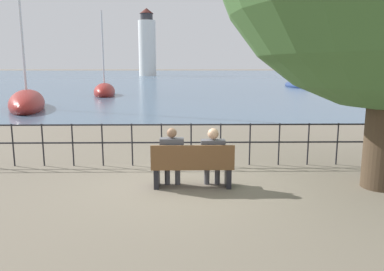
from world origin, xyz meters
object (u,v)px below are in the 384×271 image
(sailboat_0, at_px, (297,85))
(sailboat_1, at_px, (105,92))
(park_bench, at_px, (193,167))
(seated_person_left, at_px, (172,154))
(sailboat_2, at_px, (27,103))
(harbor_lighthouse, at_px, (147,45))
(seated_person_right, at_px, (213,154))

(sailboat_0, bearing_deg, sailboat_1, -146.74)
(sailboat_0, bearing_deg, park_bench, -109.44)
(seated_person_left, xyz_separation_m, sailboat_0, (14.15, 39.23, -0.39))
(park_bench, distance_m, sailboat_0, 41.63)
(sailboat_2, bearing_deg, harbor_lighthouse, 71.67)
(park_bench, xyz_separation_m, sailboat_1, (-7.15, 25.51, -0.09))
(sailboat_0, distance_m, sailboat_2, 33.63)
(park_bench, bearing_deg, harbor_lighthouse, 96.08)
(sailboat_0, height_order, sailboat_2, sailboat_0)
(sailboat_1, xyz_separation_m, harbor_lighthouse, (-3.92, 78.35, 8.52))
(sailboat_0, xyz_separation_m, harbor_lighthouse, (-24.81, 64.56, 8.58))
(park_bench, relative_size, sailboat_2, 0.15)
(sailboat_0, bearing_deg, seated_person_left, -110.01)
(sailboat_2, relative_size, harbor_lighthouse, 0.56)
(seated_person_right, height_order, sailboat_0, sailboat_0)
(seated_person_left, distance_m, sailboat_2, 17.44)
(sailboat_0, height_order, sailboat_1, sailboat_0)
(park_bench, height_order, harbor_lighthouse, harbor_lighthouse)
(sailboat_1, distance_m, harbor_lighthouse, 78.91)
(sailboat_2, distance_m, harbor_lighthouse, 89.31)
(seated_person_right, relative_size, sailboat_0, 0.11)
(seated_person_right, xyz_separation_m, harbor_lighthouse, (-11.48, 103.78, 8.19))
(sailboat_1, relative_size, harbor_lighthouse, 0.40)
(park_bench, height_order, sailboat_1, sailboat_1)
(seated_person_left, xyz_separation_m, harbor_lighthouse, (-10.66, 103.78, 8.19))
(sailboat_1, bearing_deg, sailboat_2, -110.68)
(sailboat_1, bearing_deg, seated_person_right, -81.64)
(seated_person_right, distance_m, sailboat_1, 26.53)
(seated_person_left, height_order, sailboat_1, sailboat_1)
(seated_person_left, height_order, seated_person_right, seated_person_left)
(seated_person_left, xyz_separation_m, sailboat_2, (-9.07, 14.90, -0.31))
(seated_person_left, height_order, sailboat_0, sailboat_0)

